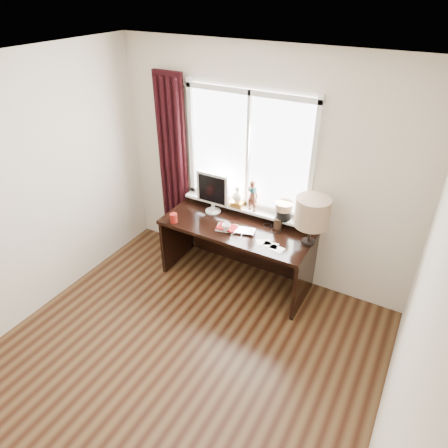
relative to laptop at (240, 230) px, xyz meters
The scene contains 17 objects.
floor 1.73m from the laptop, 89.13° to the right, with size 3.50×4.00×0.00m, color #4F371D.
ceiling 2.41m from the laptop, 89.13° to the right, with size 3.50×4.00×0.00m, color white.
wall_back 0.70m from the laptop, 86.98° to the left, with size 3.50×2.60×0.00m, color beige.
wall_right 2.42m from the laptop, 41.22° to the right, with size 4.00×2.60×0.00m, color beige.
laptop is the anchor object (origin of this frame).
mug 0.15m from the laptop, 150.00° to the right, with size 0.10×0.09×0.10m, color white.
red_cup 0.76m from the laptop, 165.30° to the right, with size 0.08×0.08×0.11m, color maroon.
window 0.68m from the laptop, 106.43° to the left, with size 1.52×0.23×1.40m.
curtain 1.22m from the laptop, 162.36° to the left, with size 0.38×0.09×2.25m.
desk 0.32m from the laptop, 113.84° to the left, with size 1.70×0.70×0.75m.
monitor 0.59m from the laptop, 154.47° to the left, with size 0.40×0.18×0.49m.
notebook_stack 0.15m from the laptop, behind, with size 0.25×0.21×0.03m.
brush_holder 0.43m from the laptop, 38.19° to the left, with size 0.09×0.09×0.25m.
icon_frame 0.70m from the laptop, 29.53° to the left, with size 0.10×0.03×0.13m.
table_lamp 0.82m from the laptop, 11.87° to the left, with size 0.35×0.35×0.52m.
loose_papers 0.41m from the laptop, 12.25° to the right, with size 0.34×0.20×0.00m.
desk_cables 0.23m from the laptop, 34.20° to the left, with size 0.42×0.38×0.01m.
Camera 1 is at (1.61, -1.70, 3.11)m, focal length 32.00 mm.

